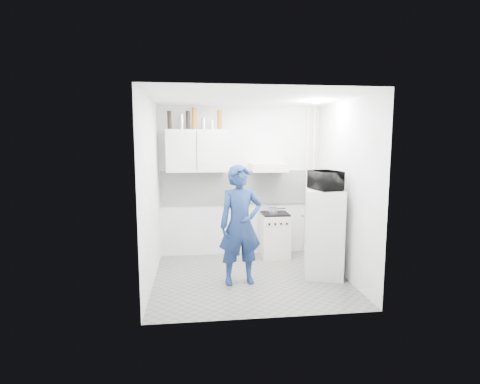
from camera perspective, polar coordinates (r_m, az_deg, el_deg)
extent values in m
plane|color=slate|center=(5.66, 1.58, -13.04)|extent=(2.80, 2.80, 0.00)
plane|color=white|center=(5.32, 1.69, 14.13)|extent=(2.80, 2.80, 0.00)
plane|color=white|center=(6.57, 0.02, 1.56)|extent=(2.80, 0.00, 2.80)
plane|color=white|center=(5.31, -13.47, -0.12)|extent=(0.00, 2.60, 2.60)
plane|color=white|center=(5.71, 15.66, 0.34)|extent=(0.00, 2.60, 2.60)
imported|color=navy|center=(5.26, 0.06, -5.05)|extent=(0.66, 0.48, 1.69)
cube|color=silver|center=(6.58, 5.32, -6.64)|extent=(0.47, 0.47, 0.75)
cube|color=silver|center=(5.71, 12.68, -6.17)|extent=(0.66, 0.66, 1.31)
cube|color=black|center=(6.50, 5.37, -3.31)|extent=(0.45, 0.45, 0.03)
cylinder|color=silver|center=(6.50, 5.06, -2.78)|extent=(0.16, 0.16, 0.09)
imported|color=black|center=(5.57, 12.92, 1.76)|extent=(0.56, 0.43, 0.28)
cylinder|color=black|center=(6.33, -10.71, 10.71)|extent=(0.07, 0.07, 0.30)
cylinder|color=silver|center=(6.32, -8.88, 10.52)|extent=(0.06, 0.06, 0.25)
cylinder|color=black|center=(6.32, -7.92, 10.79)|extent=(0.07, 0.07, 0.30)
cylinder|color=brown|center=(6.32, -6.99, 11.05)|extent=(0.08, 0.08, 0.36)
cylinder|color=silver|center=(6.31, -5.59, 10.29)|extent=(0.07, 0.07, 0.18)
cylinder|color=silver|center=(6.32, -4.33, 10.15)|extent=(0.08, 0.08, 0.15)
cylinder|color=brown|center=(6.33, -3.12, 10.93)|extent=(0.08, 0.08, 0.32)
cube|color=silver|center=(6.31, -6.61, 6.26)|extent=(1.00, 0.35, 0.70)
cube|color=silver|center=(6.37, 4.32, 3.78)|extent=(0.60, 0.50, 0.14)
cube|color=white|center=(6.56, 0.03, 0.68)|extent=(2.74, 0.03, 0.60)
cylinder|color=silver|center=(6.77, 11.10, 1.60)|extent=(0.05, 0.05, 2.60)
cylinder|color=silver|center=(6.73, 10.13, 1.59)|extent=(0.04, 0.04, 2.60)
cylinder|color=white|center=(5.74, 11.56, 13.21)|extent=(0.10, 0.10, 0.02)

